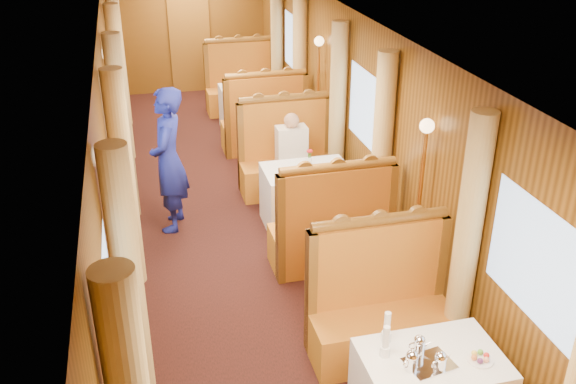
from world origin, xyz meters
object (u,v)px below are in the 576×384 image
object	(u,v)px
teapot_right	(440,363)
fruit_plate	(480,358)
tea_tray	(429,364)
banquette_far_fwd	(264,125)
passenger	(292,148)
table_mid	(306,197)
rose_vase_far	(251,77)
table_far	(252,108)
teapot_back	(419,347)
banquette_mid_aft	(287,162)
banquette_mid_fwd	(331,233)
rose_vase_mid	(309,155)
banquette_near_aft	(380,312)
teapot_left	(411,363)
steward	(169,160)
banquette_far_aft	(241,88)

from	to	relation	value
teapot_right	fruit_plate	xyz separation A→B (m)	(0.33, 0.02, -0.04)
tea_tray	teapot_right	size ratio (longest dim) A/B	2.30
banquette_far_fwd	fruit_plate	xyz separation A→B (m)	(0.32, -6.10, 0.35)
fruit_plate	passenger	bearing A→B (deg)	94.16
table_mid	rose_vase_far	size ratio (longest dim) A/B	2.92
table_far	teapot_back	world-z (taller)	teapot_back
banquette_mid_aft	rose_vase_far	xyz separation A→B (m)	(-0.00, 2.49, 0.50)
banquette_mid_fwd	teapot_right	size ratio (longest dim) A/B	9.08
table_far	rose_vase_mid	xyz separation A→B (m)	(0.04, -3.49, 0.55)
tea_tray	passenger	bearing A→B (deg)	89.15
banquette_near_aft	tea_tray	distance (m)	1.13
banquette_mid_aft	banquette_far_fwd	bearing A→B (deg)	90.00
banquette_near_aft	table_mid	distance (m)	2.49
teapot_right	passenger	xyz separation A→B (m)	(0.02, 4.36, -0.07)
table_mid	teapot_back	xyz separation A→B (m)	(-0.09, -3.43, 0.44)
teapot_left	passenger	distance (m)	4.31
banquette_mid_fwd	teapot_left	xyz separation A→B (m)	(-0.22, -2.57, 0.39)
tea_tray	rose_vase_mid	xyz separation A→B (m)	(0.10, 3.58, 0.17)
teapot_back	teapot_right	bearing A→B (deg)	-64.45
banquette_far_fwd	teapot_left	bearing A→B (deg)	-92.04
table_far	teapot_left	distance (m)	7.10
banquette_mid_fwd	rose_vase_far	xyz separation A→B (m)	(-0.00, 4.52, 0.50)
table_mid	table_far	world-z (taller)	same
teapot_back	steward	size ratio (longest dim) A/B	0.08
banquette_mid_aft	teapot_back	world-z (taller)	banquette_mid_aft
table_mid	rose_vase_mid	xyz separation A→B (m)	(0.04, 0.01, 0.55)
rose_vase_mid	rose_vase_far	world-z (taller)	same
teapot_right	table_far	bearing A→B (deg)	71.81
table_far	teapot_right	bearing A→B (deg)	-90.15
teapot_left	table_mid	bearing A→B (deg)	64.47
tea_tray	teapot_back	bearing A→B (deg)	101.35
table_mid	fruit_plate	distance (m)	3.65
banquette_mid_aft	banquette_far_aft	distance (m)	3.50
banquette_far_fwd	steward	size ratio (longest dim) A/B	0.75
teapot_left	teapot_back	size ratio (longest dim) A/B	1.05
banquette_near_aft	rose_vase_mid	bearing A→B (deg)	89.19
banquette_near_aft	passenger	xyz separation A→B (m)	(-0.00, 3.21, 0.32)
table_far	banquette_far_fwd	xyz separation A→B (m)	(0.00, -1.01, 0.05)
rose_vase_far	table_far	bearing A→B (deg)	-74.54
rose_vase_mid	steward	bearing A→B (deg)	168.99
banquette_mid_aft	rose_vase_mid	size ratio (longest dim) A/B	3.72
banquette_mid_fwd	passenger	distance (m)	1.77
teapot_left	passenger	bearing A→B (deg)	65.05
teapot_back	banquette_mid_fwd	bearing A→B (deg)	94.29
rose_vase_far	steward	xyz separation A→B (m)	(-1.62, -3.17, -0.03)
banquette_near_aft	teapot_left	size ratio (longest dim) A/B	8.55
banquette_mid_aft	passenger	distance (m)	0.43
teapot_right	passenger	bearing A→B (deg)	71.71
table_mid	banquette_near_aft	bearing A→B (deg)	-90.00
banquette_mid_fwd	banquette_mid_aft	world-z (taller)	same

